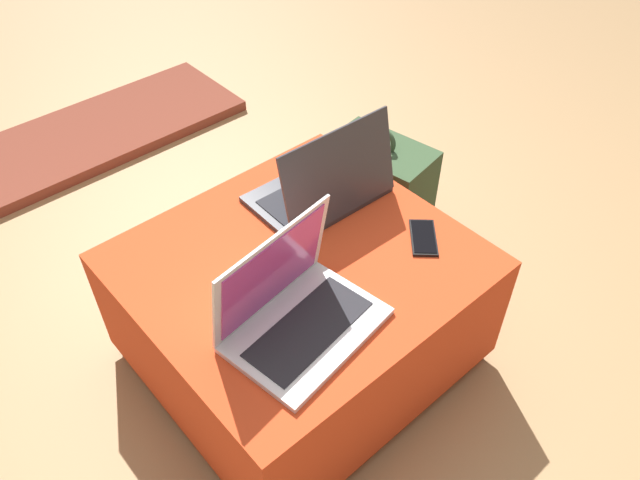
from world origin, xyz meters
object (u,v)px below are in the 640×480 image
laptop_far (324,187)px  cell_phone (423,237)px  laptop_near (295,310)px  backpack (380,195)px

laptop_far → cell_phone: size_ratio=2.56×
laptop_far → cell_phone: bearing=109.7°
laptop_near → cell_phone: bearing=-8.7°
laptop_near → cell_phone: (0.44, -0.00, -0.05)m
cell_phone → backpack: (0.25, 0.39, -0.23)m
laptop_near → laptop_far: (0.34, 0.29, 0.00)m
laptop_far → cell_phone: 0.31m
laptop_far → backpack: size_ratio=0.80×
laptop_near → laptop_far: laptop_far is taller
laptop_far → backpack: laptop_far is taller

